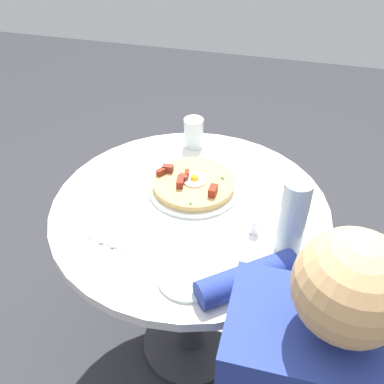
{
  "coord_description": "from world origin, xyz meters",
  "views": [
    {
      "loc": [
        0.26,
        -0.97,
        1.59
      ],
      "look_at": [
        -0.0,
        0.04,
        0.75
      ],
      "focal_mm": 41.66,
      "sensor_mm": 36.0,
      "label": 1
    }
  ],
  "objects": [
    {
      "name": "ground_plane",
      "position": [
        0.0,
        0.0,
        0.0
      ],
      "size": [
        6.0,
        6.0,
        0.0
      ],
      "primitive_type": "plane",
      "color": "#2D2D33"
    },
    {
      "name": "dining_table",
      "position": [
        0.0,
        0.0,
        0.56
      ],
      "size": [
        0.83,
        0.83,
        0.73
      ],
      "color": "silver",
      "rests_on": "ground_plane"
    },
    {
      "name": "pizza_plate",
      "position": [
        -0.01,
        0.08,
        0.73
      ],
      "size": [
        0.29,
        0.29,
        0.01
      ],
      "primitive_type": "cylinder",
      "color": "silver",
      "rests_on": "dining_table"
    },
    {
      "name": "breakfast_pizza",
      "position": [
        -0.01,
        0.08,
        0.75
      ],
      "size": [
        0.25,
        0.25,
        0.05
      ],
      "color": "tan",
      "rests_on": "pizza_plate"
    },
    {
      "name": "bread_plate",
      "position": [
        0.07,
        -0.27,
        0.73
      ],
      "size": [
        0.16,
        0.16,
        0.01
      ],
      "primitive_type": "cylinder",
      "color": "silver",
      "rests_on": "dining_table"
    },
    {
      "name": "napkin",
      "position": [
        -0.16,
        -0.13,
        0.73
      ],
      "size": [
        0.17,
        0.19,
        0.0
      ],
      "primitive_type": "cube",
      "rotation": [
        0.0,
        0.0,
        1.38
      ],
      "color": "white",
      "rests_on": "dining_table"
    },
    {
      "name": "fork",
      "position": [
        -0.14,
        -0.14,
        0.73
      ],
      "size": [
        0.05,
        0.18,
        0.0
      ],
      "primitive_type": "cube",
      "rotation": [
        0.0,
        0.0,
        1.38
      ],
      "color": "silver",
      "rests_on": "napkin"
    },
    {
      "name": "knife",
      "position": [
        -0.18,
        -0.13,
        0.73
      ],
      "size": [
        0.05,
        0.18,
        0.0
      ],
      "primitive_type": "cube",
      "rotation": [
        0.0,
        0.0,
        1.38
      ],
      "color": "silver",
      "rests_on": "napkin"
    },
    {
      "name": "water_glass",
      "position": [
        -0.07,
        0.32,
        0.78
      ],
      "size": [
        0.07,
        0.07,
        0.1
      ],
      "primitive_type": "cylinder",
      "color": "silver",
      "rests_on": "dining_table"
    },
    {
      "name": "water_bottle",
      "position": [
        0.29,
        -0.1,
        0.84
      ],
      "size": [
        0.07,
        0.07,
        0.22
      ],
      "primitive_type": "cylinder",
      "color": "silver",
      "rests_on": "dining_table"
    },
    {
      "name": "salt_shaker",
      "position": [
        0.2,
        -0.07,
        0.75
      ],
      "size": [
        0.03,
        0.03,
        0.05
      ],
      "primitive_type": "cylinder",
      "color": "white",
      "rests_on": "dining_table"
    }
  ]
}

